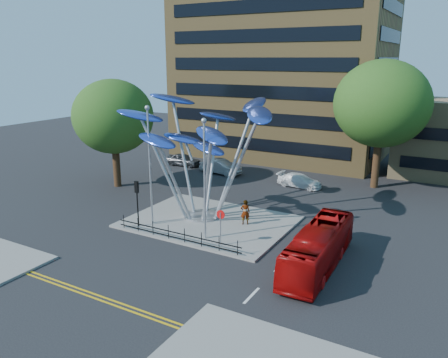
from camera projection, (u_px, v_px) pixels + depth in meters
The scene contains 18 objects.
ground at pixel (174, 255), 27.85m from camera, with size 120.00×120.00×0.00m, color black.
traffic_island at pixel (209, 222), 33.34m from camera, with size 12.00×9.00×0.15m, color slate.
double_yellow_near at pixel (106, 298), 22.82m from camera, with size 40.00×0.12×0.01m, color gold.
double_yellow_far at pixel (102, 301), 22.57m from camera, with size 40.00×0.12×0.01m, color gold.
brick_tower at pixel (284, 34), 53.51m from camera, with size 25.00×15.00×30.00m, color olive.
tree_right at pixel (382, 104), 40.33m from camera, with size 8.80×8.80×12.11m.
tree_left at pixel (113, 117), 41.07m from camera, with size 7.60×7.60×10.32m.
leaf_sculpture at pixel (201, 131), 32.60m from camera, with size 12.72×9.54×9.51m.
street_lamp_left at pixel (149, 155), 31.49m from camera, with size 0.36×0.36×8.80m.
street_lamp_right at pixel (204, 169), 28.77m from camera, with size 0.36×0.36×8.30m.
traffic_light_island at pixel (137, 194), 31.63m from camera, with size 0.28×0.18×3.42m.
no_entry_sign_island at pixel (221, 222), 28.52m from camera, with size 0.60×0.10×2.45m.
pedestrian_railing_front at pixel (176, 235), 29.60m from camera, with size 10.00×0.06×1.00m.
red_bus at pixel (318, 248), 25.90m from camera, with size 2.12×9.04×2.52m, color #930706.
pedestrian at pixel (245, 212), 32.35m from camera, with size 0.70×0.46×1.91m, color gray.
parked_car_left at pixel (183, 160), 50.81m from camera, with size 1.67×4.15×1.41m, color #3C3E43.
parked_car_mid at pixel (221, 167), 47.24m from camera, with size 1.65×4.73×1.56m, color #94979A.
parked_car_right at pixel (300, 181), 42.42m from camera, with size 1.78×4.39×1.27m, color white.
Camera 1 is at (15.39, -20.63, 12.13)m, focal length 35.00 mm.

